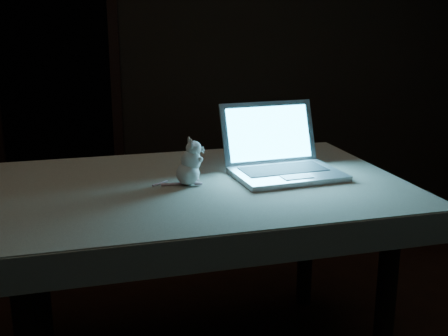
{
  "coord_description": "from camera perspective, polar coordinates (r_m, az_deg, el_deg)",
  "views": [
    {
      "loc": [
        -0.06,
        -2.16,
        1.52
      ],
      "look_at": [
        0.1,
        0.02,
        0.92
      ],
      "focal_mm": 45.0,
      "sensor_mm": 36.0,
      "label": 1
    }
  ],
  "objects": [
    {
      "name": "plush_mouse",
      "position": [
        2.27,
        -3.72,
        0.64
      ],
      "size": [
        0.19,
        0.19,
        0.19
      ],
      "primitive_type": null,
      "rotation": [
        0.0,
        0.0,
        0.44
      ],
      "color": "white",
      "rests_on": "tablecloth"
    },
    {
      "name": "laptop",
      "position": [
        2.37,
        6.53,
        2.63
      ],
      "size": [
        0.53,
        0.49,
        0.3
      ],
      "primitive_type": null,
      "rotation": [
        0.0,
        0.0,
        0.26
      ],
      "color": "#B8B8BD",
      "rests_on": "tablecloth"
    },
    {
      "name": "back_wall",
      "position": [
        4.67,
        -3.45,
        12.55
      ],
      "size": [
        4.5,
        0.04,
        2.6
      ],
      "primitive_type": "cube",
      "color": "black",
      "rests_on": "ground"
    },
    {
      "name": "table",
      "position": [
        2.47,
        -2.64,
        -11.15
      ],
      "size": [
        1.74,
        1.3,
        0.84
      ],
      "primitive_type": null,
      "rotation": [
        0.0,
        0.0,
        0.2
      ],
      "color": "black",
      "rests_on": "floor"
    },
    {
      "name": "doorway",
      "position": [
        4.8,
        -16.83,
        9.2
      ],
      "size": [
        1.06,
        0.36,
        2.13
      ],
      "primitive_type": null,
      "color": "black",
      "rests_on": "back_wall"
    },
    {
      "name": "tablecloth",
      "position": [
        2.31,
        -2.19,
        -3.06
      ],
      "size": [
        1.88,
        1.43,
        0.12
      ],
      "primitive_type": null,
      "rotation": [
        0.0,
        0.0,
        0.19
      ],
      "color": "beige",
      "rests_on": "table"
    }
  ]
}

